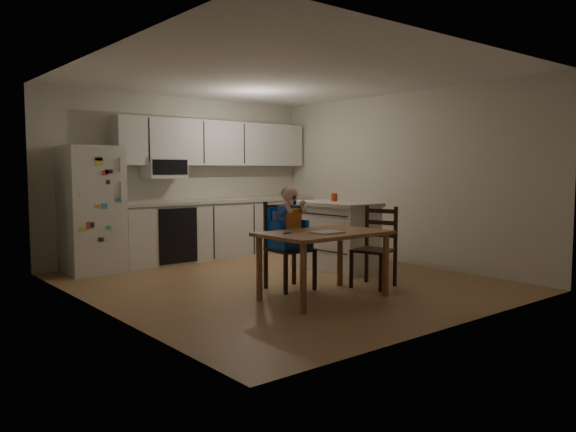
% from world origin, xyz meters
% --- Properties ---
extents(room, '(4.52, 5.01, 2.51)m').
position_xyz_m(room, '(0.00, 0.48, 1.25)').
color(room, olive).
rests_on(room, ground).
extents(refrigerator, '(0.72, 0.70, 1.70)m').
position_xyz_m(refrigerator, '(-1.55, 2.15, 0.85)').
color(refrigerator, silver).
rests_on(refrigerator, ground).
extents(kitchen_run, '(3.37, 0.62, 2.15)m').
position_xyz_m(kitchen_run, '(0.50, 2.24, 0.88)').
color(kitchen_run, silver).
rests_on(kitchen_run, ground).
extents(kitchen_island, '(0.67, 1.27, 0.94)m').
position_xyz_m(kitchen_island, '(1.13, 0.24, 0.47)').
color(kitchen_island, silver).
rests_on(kitchen_island, ground).
extents(red_cup, '(0.09, 0.09, 0.11)m').
position_xyz_m(red_cup, '(1.27, 0.39, 0.99)').
color(red_cup, red).
rests_on(red_cup, kitchen_island).
extents(dining_table, '(1.35, 0.87, 0.72)m').
position_xyz_m(dining_table, '(-0.18, -0.96, 0.63)').
color(dining_table, brown).
rests_on(dining_table, ground).
extents(napkin, '(0.30, 0.26, 0.01)m').
position_xyz_m(napkin, '(-0.23, -1.05, 0.73)').
color(napkin, '#B9B9BE').
rests_on(napkin, dining_table).
extents(toddler_spoon, '(0.12, 0.06, 0.02)m').
position_xyz_m(toddler_spoon, '(-0.61, -0.86, 0.73)').
color(toddler_spoon, '#0A47BE').
rests_on(toddler_spoon, dining_table).
extents(chair_booster, '(0.48, 0.48, 1.20)m').
position_xyz_m(chair_booster, '(-0.18, -0.34, 0.72)').
color(chair_booster, black).
rests_on(chair_booster, ground).
extents(chair_side, '(0.52, 0.52, 0.95)m').
position_xyz_m(chair_side, '(0.76, -0.88, 0.54)').
color(chair_side, black).
rests_on(chair_side, ground).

